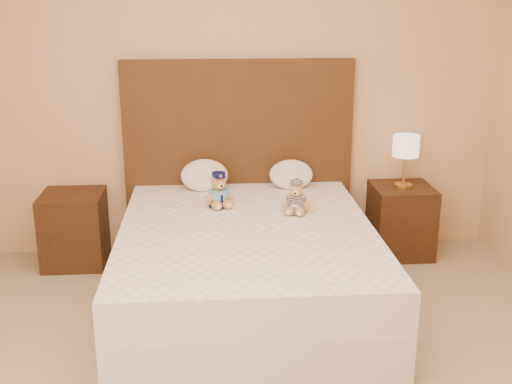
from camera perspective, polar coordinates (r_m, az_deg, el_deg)
room_walls at (r=3.07m, az=-0.04°, el=14.36°), size 4.04×4.52×2.72m
bed at (r=4.16m, az=-0.80°, el=-6.68°), size 1.60×2.00×0.55m
headboard at (r=4.97m, az=-1.55°, el=3.08°), size 1.75×0.08×1.50m
nightstand_left at (r=5.01m, az=-15.85°, el=-3.17°), size 0.45×0.45×0.55m
nightstand_right at (r=5.12m, az=12.74°, el=-2.47°), size 0.45×0.45×0.55m
lamp at (r=4.96m, az=13.18°, el=3.78°), size 0.20×0.20×0.40m
teddy_police at (r=4.42m, az=-3.33°, el=0.20°), size 0.26×0.25×0.24m
teddy_prisoner at (r=4.29m, az=3.61°, el=-0.47°), size 0.24×0.24×0.22m
pillow_left at (r=4.81m, az=-4.61°, el=1.62°), size 0.35×0.23×0.25m
pillow_right at (r=4.85m, az=3.14°, el=1.68°), size 0.33×0.21×0.23m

